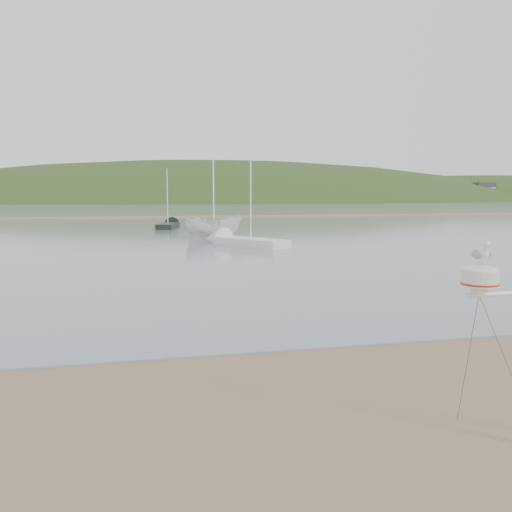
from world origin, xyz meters
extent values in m
plane|color=#7F6349|center=(0.00, 0.00, 0.00)|extent=(560.00, 560.00, 0.00)
cube|color=slate|center=(0.00, 132.00, 0.02)|extent=(560.00, 256.00, 0.04)
cube|color=#7F6349|center=(0.00, 70.00, 0.07)|extent=(560.00, 7.00, 0.07)
ellipsoid|color=#263A17|center=(40.00, 235.00, -22.00)|extent=(400.00, 180.00, 80.00)
ellipsoid|color=#263A17|center=(180.00, 235.00, -15.40)|extent=(300.00, 135.00, 56.00)
cube|color=beige|center=(-36.00, 196.00, 4.00)|extent=(8.40, 6.30, 8.00)
cube|color=beige|center=(-10.00, 196.00, 4.00)|extent=(8.40, 6.30, 8.00)
cube|color=beige|center=(16.00, 196.00, 4.00)|extent=(8.40, 6.30, 8.00)
cube|color=beige|center=(42.00, 196.00, 4.00)|extent=(8.40, 6.30, 8.00)
cube|color=beige|center=(68.00, 196.00, 4.00)|extent=(8.40, 6.30, 8.00)
cube|color=beige|center=(94.00, 196.00, 4.00)|extent=(8.40, 6.30, 8.00)
cube|color=beige|center=(120.00, 196.00, 4.00)|extent=(8.40, 6.30, 8.00)
cube|color=beige|center=(146.00, 196.00, 4.00)|extent=(8.40, 6.30, 8.00)
cylinder|color=white|center=(4.59, -0.97, 2.12)|extent=(1.20, 0.06, 0.06)
cube|color=white|center=(4.18, -0.97, 2.19)|extent=(0.15, 0.15, 0.08)
cylinder|color=silver|center=(4.18, -0.97, 2.33)|extent=(0.46, 0.46, 0.20)
cylinder|color=#A1260B|center=(4.18, -0.97, 2.26)|extent=(0.47, 0.47, 0.02)
ellipsoid|color=silver|center=(4.18, -0.97, 2.43)|extent=(0.46, 0.46, 0.13)
cylinder|color=tan|center=(4.15, -0.97, 2.53)|extent=(0.01, 0.01, 0.06)
cylinder|color=tan|center=(4.20, -0.97, 2.53)|extent=(0.01, 0.01, 0.06)
ellipsoid|color=white|center=(4.18, -0.97, 2.63)|extent=(0.16, 0.25, 0.18)
ellipsoid|color=#9FA2A6|center=(4.11, -0.98, 2.64)|extent=(0.05, 0.20, 0.12)
ellipsoid|color=#9FA2A6|center=(4.25, -0.98, 2.64)|extent=(0.05, 0.20, 0.12)
cone|color=white|center=(4.18, -0.84, 2.61)|extent=(0.08, 0.07, 0.08)
ellipsoid|color=white|center=(4.18, -1.06, 2.71)|extent=(0.07, 0.07, 0.11)
sphere|color=white|center=(4.18, -1.08, 2.76)|extent=(0.09, 0.09, 0.09)
cone|color=gold|center=(4.18, -1.13, 2.76)|extent=(0.02, 0.05, 0.02)
imported|color=silver|center=(6.08, 33.66, 2.26)|extent=(1.74, 1.70, 4.43)
cube|color=silver|center=(7.40, 26.75, 0.29)|extent=(4.36, 5.44, 0.50)
cone|color=silver|center=(5.53, 29.63, 0.29)|extent=(2.46, 2.51, 1.72)
cylinder|color=white|center=(7.40, 26.75, 3.49)|extent=(0.08, 0.08, 5.90)
cube|color=black|center=(3.47, 45.92, 0.29)|extent=(2.66, 4.99, 0.50)
cone|color=black|center=(4.24, 48.86, 0.29)|extent=(1.89, 1.99, 1.52)
cylinder|color=white|center=(3.47, 45.92, 3.16)|extent=(0.08, 0.08, 5.23)
camera|label=1|loc=(-0.11, -6.90, 3.39)|focal=38.00mm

